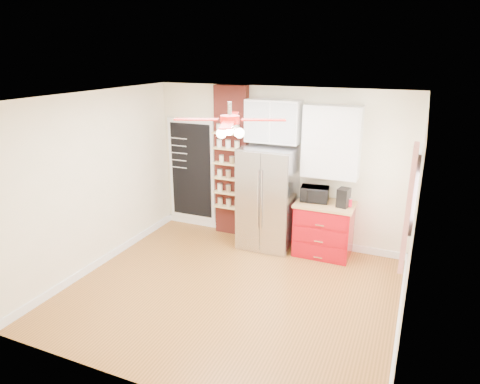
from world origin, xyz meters
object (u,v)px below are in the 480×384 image
at_px(coffee_maker, 344,198).
at_px(red_cabinet, 324,229).
at_px(pantry_jar_oats, 222,159).
at_px(ceiling_fan, 230,120).
at_px(toaster_oven, 315,194).
at_px(canister_left, 343,204).
at_px(fridge, 268,198).

bearing_deg(coffee_maker, red_cabinet, -178.35).
distance_m(red_cabinet, pantry_jar_oats, 2.14).
bearing_deg(ceiling_fan, toaster_oven, 67.05).
relative_size(coffee_maker, pantry_jar_oats, 2.47).
height_order(toaster_oven, coffee_maker, coffee_maker).
bearing_deg(canister_left, coffee_maker, 89.38).
bearing_deg(pantry_jar_oats, red_cabinet, -2.89).
relative_size(red_cabinet, toaster_oven, 2.11).
distance_m(ceiling_fan, canister_left, 2.47).
relative_size(toaster_oven, coffee_maker, 1.48).
xyz_separation_m(fridge, red_cabinet, (0.97, 0.05, -0.42)).
distance_m(toaster_oven, pantry_jar_oats, 1.76).
height_order(fridge, coffee_maker, fridge).
xyz_separation_m(toaster_oven, canister_left, (0.48, -0.12, -0.06)).
xyz_separation_m(red_cabinet, coffee_maker, (0.29, -0.04, 0.60)).
xyz_separation_m(fridge, coffee_maker, (1.26, 0.01, 0.18)).
height_order(ceiling_fan, canister_left, ceiling_fan).
bearing_deg(red_cabinet, coffee_maker, -8.09).
xyz_separation_m(fridge, toaster_oven, (0.78, 0.09, 0.15)).
distance_m(fridge, canister_left, 1.26).
bearing_deg(coffee_maker, canister_left, -80.88).
bearing_deg(fridge, coffee_maker, 0.41).
relative_size(red_cabinet, pantry_jar_oats, 7.73).
relative_size(red_cabinet, coffee_maker, 3.12).
relative_size(ceiling_fan, canister_left, 10.54).
bearing_deg(toaster_oven, coffee_maker, -16.27).
bearing_deg(ceiling_fan, coffee_maker, 53.61).
height_order(ceiling_fan, coffee_maker, ceiling_fan).
xyz_separation_m(coffee_maker, canister_left, (-0.00, -0.05, -0.08)).
bearing_deg(toaster_oven, pantry_jar_oats, 170.89).
bearing_deg(pantry_jar_oats, fridge, -8.91).
height_order(coffee_maker, canister_left, coffee_maker).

